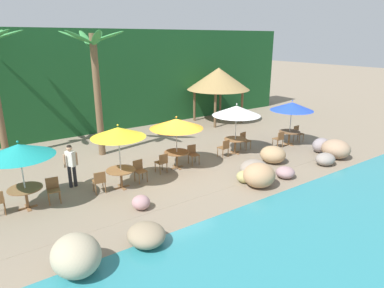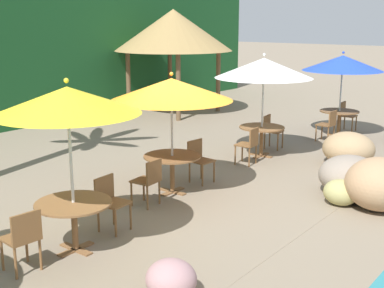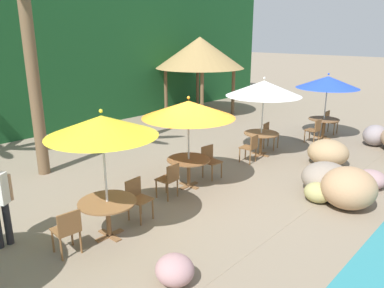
{
  "view_description": "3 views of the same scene",
  "coord_description": "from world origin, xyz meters",
  "px_view_note": "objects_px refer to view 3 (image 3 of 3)",
  "views": [
    {
      "loc": [
        -7.29,
        -11.46,
        5.48
      ],
      "look_at": [
        0.56,
        -0.17,
        1.13
      ],
      "focal_mm": 31.44,
      "sensor_mm": 36.0,
      "label": 1
    },
    {
      "loc": [
        -7.22,
        -5.83,
        3.27
      ],
      "look_at": [
        0.06,
        -0.2,
        1.04
      ],
      "focal_mm": 48.26,
      "sensor_mm": 36.0,
      "label": 2
    },
    {
      "loc": [
        -6.45,
        -5.78,
        3.79
      ],
      "look_at": [
        0.37,
        0.45,
        1.04
      ],
      "focal_mm": 34.98,
      "sensor_mm": 36.0,
      "label": 3
    }
  ],
  "objects_px": {
    "umbrella_blue": "(328,82)",
    "chair_blue_inland": "(315,129)",
    "chair_yellow_seaward": "(137,196)",
    "dining_table_yellow": "(108,207)",
    "dining_table_white": "(261,137)",
    "chair_orange_seaward": "(210,159)",
    "chair_white_inland": "(251,146)",
    "palm_tree_second": "(27,23)",
    "dining_table_orange": "(189,164)",
    "umbrella_white": "(264,88)",
    "chair_yellow_inland": "(67,229)",
    "chair_blue_seaward": "(329,120)",
    "umbrella_orange": "(189,109)",
    "umbrella_yellow": "(102,126)",
    "palapa_hut": "(200,53)",
    "dining_table_blue": "(324,122)",
    "chair_orange_inland": "(170,178)",
    "chair_white_seaward": "(269,134)"
  },
  "relations": [
    {
      "from": "umbrella_blue",
      "to": "chair_blue_inland",
      "type": "relative_size",
      "value": 2.78
    },
    {
      "from": "chair_yellow_seaward",
      "to": "dining_table_yellow",
      "type": "bearing_deg",
      "value": -169.52
    },
    {
      "from": "chair_yellow_seaward",
      "to": "dining_table_white",
      "type": "xyz_separation_m",
      "value": [
        5.44,
        0.42,
        0.1
      ]
    },
    {
      "from": "chair_orange_seaward",
      "to": "chair_white_inland",
      "type": "height_order",
      "value": "same"
    },
    {
      "from": "chair_yellow_seaward",
      "to": "palm_tree_second",
      "type": "relative_size",
      "value": 0.15
    },
    {
      "from": "dining_table_orange",
      "to": "dining_table_white",
      "type": "height_order",
      "value": "same"
    },
    {
      "from": "umbrella_white",
      "to": "chair_yellow_inland",
      "type": "bearing_deg",
      "value": -175.28
    },
    {
      "from": "chair_blue_seaward",
      "to": "dining_table_yellow",
      "type": "bearing_deg",
      "value": -179.47
    },
    {
      "from": "umbrella_orange",
      "to": "umbrella_white",
      "type": "relative_size",
      "value": 0.93
    },
    {
      "from": "dining_table_yellow",
      "to": "umbrella_blue",
      "type": "distance_m",
      "value": 9.7
    },
    {
      "from": "dining_table_orange",
      "to": "palm_tree_second",
      "type": "xyz_separation_m",
      "value": [
        -2.04,
        3.65,
        3.41
      ]
    },
    {
      "from": "chair_white_inland",
      "to": "chair_blue_inland",
      "type": "bearing_deg",
      "value": -8.54
    },
    {
      "from": "chair_blue_inland",
      "to": "palm_tree_second",
      "type": "bearing_deg",
      "value": 151.61
    },
    {
      "from": "chair_white_inland",
      "to": "chair_blue_seaward",
      "type": "relative_size",
      "value": 1.0
    },
    {
      "from": "chair_yellow_inland",
      "to": "umbrella_blue",
      "type": "xyz_separation_m",
      "value": [
        10.44,
        -0.02,
        1.57
      ]
    },
    {
      "from": "dining_table_yellow",
      "to": "umbrella_white",
      "type": "xyz_separation_m",
      "value": [
        6.28,
        0.58,
        1.54
      ]
    },
    {
      "from": "dining_table_orange",
      "to": "dining_table_white",
      "type": "bearing_deg",
      "value": 0.53
    },
    {
      "from": "umbrella_yellow",
      "to": "chair_yellow_seaward",
      "type": "height_order",
      "value": "umbrella_yellow"
    },
    {
      "from": "chair_white_inland",
      "to": "palm_tree_second",
      "type": "bearing_deg",
      "value": 140.71
    },
    {
      "from": "umbrella_white",
      "to": "palapa_hut",
      "type": "relative_size",
      "value": 0.6
    },
    {
      "from": "dining_table_blue",
      "to": "umbrella_blue",
      "type": "bearing_deg",
      "value": -90.0
    },
    {
      "from": "umbrella_white",
      "to": "dining_table_white",
      "type": "xyz_separation_m",
      "value": [
        0.0,
        -0.0,
        -1.54
      ]
    },
    {
      "from": "dining_table_yellow",
      "to": "dining_table_blue",
      "type": "distance_m",
      "value": 9.59
    },
    {
      "from": "dining_table_orange",
      "to": "chair_blue_seaward",
      "type": "xyz_separation_m",
      "value": [
        7.59,
        -0.45,
        -0.1
      ]
    },
    {
      "from": "dining_table_orange",
      "to": "dining_table_white",
      "type": "distance_m",
      "value": 3.43
    },
    {
      "from": "dining_table_yellow",
      "to": "chair_blue_seaward",
      "type": "distance_m",
      "value": 10.43
    },
    {
      "from": "dining_table_blue",
      "to": "chair_blue_seaward",
      "type": "relative_size",
      "value": 1.26
    },
    {
      "from": "umbrella_yellow",
      "to": "dining_table_orange",
      "type": "xyz_separation_m",
      "value": [
        2.85,
        0.55,
        -1.59
      ]
    },
    {
      "from": "chair_orange_inland",
      "to": "umbrella_yellow",
      "type": "bearing_deg",
      "value": -169.33
    },
    {
      "from": "umbrella_yellow",
      "to": "chair_blue_seaward",
      "type": "xyz_separation_m",
      "value": [
        10.43,
        0.1,
        -1.69
      ]
    },
    {
      "from": "umbrella_white",
      "to": "dining_table_blue",
      "type": "height_order",
      "value": "umbrella_white"
    },
    {
      "from": "chair_orange_seaward",
      "to": "umbrella_orange",
      "type": "bearing_deg",
      "value": -179.33
    },
    {
      "from": "chair_white_inland",
      "to": "dining_table_blue",
      "type": "bearing_deg",
      "value": -6.03
    },
    {
      "from": "chair_orange_seaward",
      "to": "chair_white_seaward",
      "type": "height_order",
      "value": "same"
    },
    {
      "from": "chair_orange_inland",
      "to": "dining_table_white",
      "type": "height_order",
      "value": "chair_orange_inland"
    },
    {
      "from": "chair_orange_seaward",
      "to": "palm_tree_second",
      "type": "bearing_deg",
      "value": 128.48
    },
    {
      "from": "chair_white_seaward",
      "to": "umbrella_blue",
      "type": "xyz_separation_m",
      "value": [
        2.48,
        -0.82,
        1.57
      ]
    },
    {
      "from": "chair_orange_inland",
      "to": "chair_white_inland",
      "type": "relative_size",
      "value": 1.0
    },
    {
      "from": "chair_yellow_seaward",
      "to": "chair_blue_seaward",
      "type": "distance_m",
      "value": 9.59
    },
    {
      "from": "chair_yellow_seaward",
      "to": "palapa_hut",
      "type": "bearing_deg",
      "value": 34.35
    },
    {
      "from": "dining_table_yellow",
      "to": "umbrella_white",
      "type": "height_order",
      "value": "umbrella_white"
    },
    {
      "from": "dining_table_yellow",
      "to": "dining_table_white",
      "type": "xyz_separation_m",
      "value": [
        6.28,
        0.58,
        0.0
      ]
    },
    {
      "from": "chair_yellow_seaward",
      "to": "chair_blue_inland",
      "type": "xyz_separation_m",
      "value": [
        7.9,
        -0.24,
        0.0
      ]
    },
    {
      "from": "umbrella_orange",
      "to": "umbrella_yellow",
      "type": "bearing_deg",
      "value": -169.15
    },
    {
      "from": "umbrella_yellow",
      "to": "dining_table_blue",
      "type": "bearing_deg",
      "value": -0.19
    },
    {
      "from": "umbrella_orange",
      "to": "umbrella_blue",
      "type": "xyz_separation_m",
      "value": [
        6.74,
        -0.58,
        0.08
      ]
    },
    {
      "from": "chair_orange_seaward",
      "to": "palapa_hut",
      "type": "xyz_separation_m",
      "value": [
        6.05,
        5.69,
        2.38
      ]
    },
    {
      "from": "umbrella_orange",
      "to": "chair_yellow_inland",
      "type": "bearing_deg",
      "value": -171.45
    },
    {
      "from": "umbrella_orange",
      "to": "chair_orange_inland",
      "type": "height_order",
      "value": "umbrella_orange"
    },
    {
      "from": "dining_table_orange",
      "to": "chair_white_seaward",
      "type": "xyz_separation_m",
      "value": [
        4.26,
        0.24,
        -0.1
      ]
    }
  ]
}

